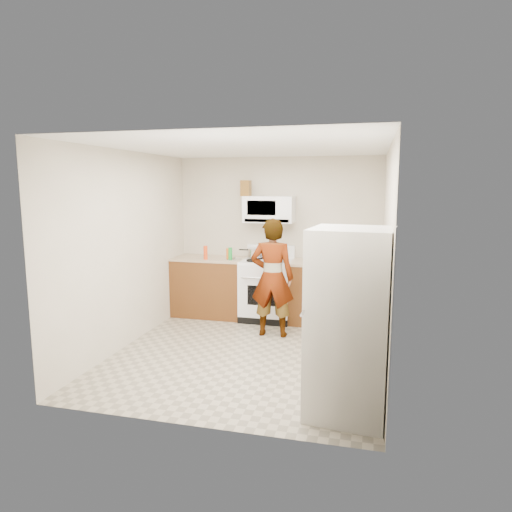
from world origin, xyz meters
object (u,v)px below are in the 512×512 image
(person, at_px, (272,278))
(microwave, at_px, (269,209))
(gas_range, at_px, (267,289))
(kettle, at_px, (327,253))
(fridge, at_px, (350,323))
(saucepan, at_px, (255,253))

(person, bearing_deg, microwave, -77.74)
(gas_range, height_order, person, person)
(gas_range, xyz_separation_m, kettle, (0.89, 0.23, 0.55))
(fridge, height_order, kettle, fridge)
(fridge, relative_size, kettle, 8.41)
(microwave, relative_size, fridge, 0.45)
(kettle, bearing_deg, fridge, -87.69)
(fridge, bearing_deg, person, 125.84)
(person, relative_size, kettle, 8.06)
(person, xyz_separation_m, kettle, (0.65, 0.96, 0.22))
(fridge, bearing_deg, microwave, 121.82)
(person, bearing_deg, gas_range, -75.19)
(fridge, distance_m, kettle, 2.98)
(microwave, distance_m, fridge, 3.26)
(microwave, height_order, kettle, microwave)
(gas_range, xyz_separation_m, saucepan, (-0.22, 0.12, 0.53))
(person, distance_m, saucepan, 0.99)
(microwave, xyz_separation_m, kettle, (0.89, 0.10, -0.66))
(fridge, bearing_deg, kettle, 105.29)
(saucepan, bearing_deg, gas_range, -27.93)
(microwave, xyz_separation_m, person, (0.24, -0.86, -0.89))
(kettle, xyz_separation_m, saucepan, (-1.11, -0.11, -0.02))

